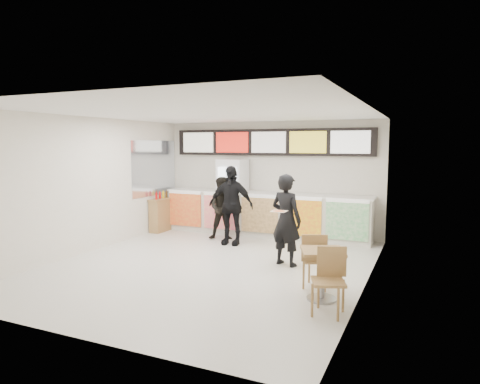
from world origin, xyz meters
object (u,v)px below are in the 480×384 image
Objects in this scene: drinks_fridge at (232,196)px; service_counter at (264,214)px; customer_left at (224,208)px; cafe_table at (322,265)px; customer_main at (286,220)px; condiment_ledge at (161,214)px; customer_mid at (231,205)px.

service_counter is at bearing -0.99° from drinks_fridge.
customer_left is 4.57m from cafe_table.
customer_left reaches higher than service_counter.
customer_left is at bearing -132.60° from service_counter.
customer_left is at bearing -18.84° from customer_main.
drinks_fridge is 1.10× the size of customer_main.
service_counter is 5.13× the size of condiment_ledge.
customer_mid is at bearing -69.10° from customer_left.
customer_left is 0.84× the size of customer_mid.
customer_mid is 1.75× the size of condiment_ledge.
customer_main is 1.98m from cafe_table.
customer_main is at bearing -38.33° from customer_mid.
customer_mid is at bearing -66.79° from drinks_fridge.
drinks_fridge is at bearing -29.21° from customer_main.
customer_main is at bearing -23.49° from condiment_ledge.
cafe_table is (3.26, -3.20, -0.24)m from customer_left.
customer_left reaches higher than cafe_table.
cafe_table is 1.53× the size of condiment_ledge.
customer_main is (1.37, -2.44, 0.34)m from service_counter.
service_counter is 3.05× the size of customer_main.
condiment_ledge is (-2.43, 0.63, -0.48)m from customer_mid.
service_counter is at bearing 68.04° from customer_mid.
customer_main reaches higher than cafe_table.
customer_mid reaches higher than service_counter.
customer_mid is at bearing -107.57° from service_counter.
drinks_fridge reaches higher than condiment_ledge.
service_counter is at bearing 23.95° from customer_left.
customer_main is 1.15× the size of customer_left.
service_counter is 2.82m from customer_main.
condiment_ledge is at bearing 149.91° from customer_left.
customer_left is 0.57m from customer_mid.
service_counter is at bearing -43.05° from customer_main.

